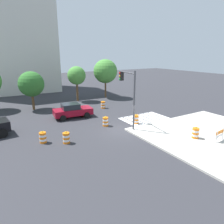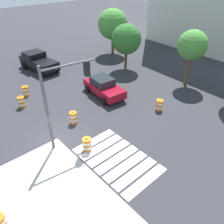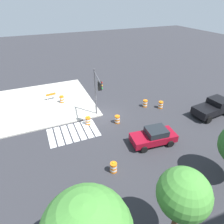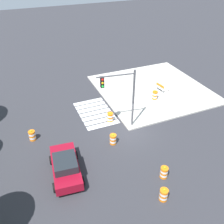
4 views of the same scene
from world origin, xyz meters
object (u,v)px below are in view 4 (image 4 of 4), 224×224
traffic_barrel_median_far (164,195)px  sports_car (66,166)px  traffic_barrel_on_sidewalk (155,95)px  traffic_barrel_far_curb (32,135)px  traffic_light_pole (121,91)px  traffic_barrel_crosswalk_end (110,117)px  construction_barricade (161,87)px  traffic_barrel_median_near (113,139)px  traffic_barrel_near_corner (164,172)px

traffic_barrel_median_far → sports_car: bearing=49.1°
sports_car → traffic_barrel_on_sidewalk: bearing=-60.0°
traffic_barrel_far_curb → traffic_light_pole: bearing=-100.6°
traffic_barrel_on_sidewalk → traffic_light_pole: size_ratio=0.19×
traffic_barrel_far_curb → traffic_barrel_crosswalk_end: bearing=-90.6°
traffic_barrel_on_sidewalk → traffic_light_pole: bearing=119.3°
traffic_barrel_median_far → construction_barricade: (12.44, -7.68, 0.27)m
traffic_barrel_on_sidewalk → traffic_light_pole: 7.15m
traffic_barrel_far_curb → construction_barricade: construction_barricade is taller
traffic_barrel_on_sidewalk → construction_barricade: 1.98m
sports_car → traffic_barrel_median_near: sports_car is taller
traffic_barrel_median_near → traffic_light_pole: bearing=-39.9°
sports_car → traffic_barrel_median_far: 7.05m
traffic_barrel_crosswalk_end → traffic_barrel_far_curb: bearing=89.4°
traffic_barrel_near_corner → traffic_barrel_median_near: size_ratio=1.00×
traffic_barrel_on_sidewalk → traffic_light_pole: (-3.10, 5.53, 3.31)m
traffic_barrel_near_corner → traffic_light_pole: 7.39m
traffic_barrel_median_far → traffic_barrel_crosswalk_end: bearing=-1.0°
traffic_barrel_near_corner → construction_barricade: 12.68m
sports_car → traffic_barrel_median_near: (1.79, -4.47, -0.36)m
traffic_light_pole → traffic_barrel_near_corner: bearing=-175.7°
traffic_barrel_far_curb → construction_barricade: bearing=-78.9°
sports_car → traffic_barrel_near_corner: sports_car is taller
traffic_barrel_median_near → construction_barricade: construction_barricade is taller
traffic_barrel_median_far → traffic_barrel_far_curb: 11.87m
sports_car → construction_barricade: (7.83, -13.00, -0.09)m
traffic_barrel_crosswalk_end → traffic_barrel_far_curb: size_ratio=1.00×
traffic_barrel_far_curb → traffic_barrel_median_far: bearing=-143.6°
traffic_barrel_near_corner → traffic_barrel_far_curb: 11.36m
traffic_barrel_crosswalk_end → construction_barricade: bearing=-68.5°
traffic_barrel_crosswalk_end → traffic_barrel_median_far: (-9.48, 0.17, 0.00)m
traffic_barrel_crosswalk_end → traffic_barrel_on_sidewalk: 6.20m
traffic_barrel_near_corner → traffic_barrel_median_far: (-1.62, 1.08, 0.00)m
traffic_barrel_median_near → traffic_barrel_median_far: bearing=-172.4°
sports_car → traffic_barrel_far_curb: size_ratio=4.39×
traffic_barrel_near_corner → traffic_barrel_on_sidewalk: traffic_barrel_on_sidewalk is taller
traffic_barrel_crosswalk_end → traffic_barrel_far_curb: 7.22m
traffic_barrel_median_far → traffic_light_pole: (8.13, -0.59, 3.46)m
construction_barricade → traffic_barrel_far_curb: bearing=101.1°
traffic_barrel_near_corner → construction_barricade: construction_barricade is taller
construction_barricade → traffic_light_pole: traffic_light_pole is taller
sports_car → traffic_barrel_near_corner: 7.08m
traffic_barrel_near_corner → traffic_barrel_median_near: same height
traffic_barrel_median_near → traffic_barrel_near_corner: bearing=-158.0°
traffic_barrel_median_near → construction_barricade: (6.04, -8.53, 0.27)m
traffic_barrel_crosswalk_end → traffic_barrel_far_curb: same height
traffic_barrel_crosswalk_end → sports_car: bearing=131.6°
traffic_barrel_far_curb → construction_barricade: size_ratio=0.77×
construction_barricade → traffic_barrel_near_corner: bearing=148.6°
construction_barricade → traffic_light_pole: (-4.31, 7.08, 3.19)m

